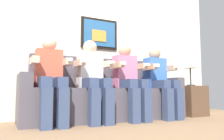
{
  "coord_description": "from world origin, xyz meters",
  "views": [
    {
      "loc": [
        -1.38,
        -2.6,
        0.4
      ],
      "look_at": [
        0.0,
        0.15,
        0.7
      ],
      "focal_mm": 36.09,
      "sensor_mm": 36.0,
      "label": 1
    }
  ],
  "objects_px": {
    "couch": "(106,98)",
    "table_lamp": "(190,65)",
    "spare_remote_on_table": "(187,85)",
    "person_leftmost": "(50,75)",
    "side_table_right": "(191,101)",
    "person_rightmost": "(160,78)",
    "person_right_center": "(129,77)",
    "person_left_center": "(93,76)"
  },
  "relations": [
    {
      "from": "couch",
      "to": "table_lamp",
      "type": "bearing_deg",
      "value": -6.05
    },
    {
      "from": "table_lamp",
      "to": "person_left_center",
      "type": "bearing_deg",
      "value": -179.62
    },
    {
      "from": "person_left_center",
      "to": "person_rightmost",
      "type": "xyz_separation_m",
      "value": [
        1.11,
        0.0,
        0.0
      ]
    },
    {
      "from": "couch",
      "to": "person_rightmost",
      "type": "distance_m",
      "value": 0.9
    },
    {
      "from": "table_lamp",
      "to": "side_table_right",
      "type": "bearing_deg",
      "value": 45.6
    },
    {
      "from": "couch",
      "to": "person_rightmost",
      "type": "bearing_deg",
      "value": -11.48
    },
    {
      "from": "couch",
      "to": "person_leftmost",
      "type": "xyz_separation_m",
      "value": [
        -0.83,
        -0.17,
        0.29
      ]
    },
    {
      "from": "person_left_center",
      "to": "person_right_center",
      "type": "distance_m",
      "value": 0.55
    },
    {
      "from": "couch",
      "to": "side_table_right",
      "type": "xyz_separation_m",
      "value": [
        1.53,
        -0.11,
        -0.06
      ]
    },
    {
      "from": "person_rightmost",
      "to": "side_table_right",
      "type": "relative_size",
      "value": 2.22
    },
    {
      "from": "person_right_center",
      "to": "spare_remote_on_table",
      "type": "distance_m",
      "value": 1.17
    },
    {
      "from": "person_left_center",
      "to": "table_lamp",
      "type": "relative_size",
      "value": 2.41
    },
    {
      "from": "couch",
      "to": "table_lamp",
      "type": "relative_size",
      "value": 5.13
    },
    {
      "from": "person_right_center",
      "to": "side_table_right",
      "type": "relative_size",
      "value": 2.22
    },
    {
      "from": "person_leftmost",
      "to": "side_table_right",
      "type": "xyz_separation_m",
      "value": [
        2.36,
        0.06,
        -0.36
      ]
    },
    {
      "from": "side_table_right",
      "to": "spare_remote_on_table",
      "type": "distance_m",
      "value": 0.28
    },
    {
      "from": "couch",
      "to": "table_lamp",
      "type": "height_order",
      "value": "table_lamp"
    },
    {
      "from": "person_leftmost",
      "to": "person_rightmost",
      "type": "distance_m",
      "value": 1.66
    },
    {
      "from": "table_lamp",
      "to": "spare_remote_on_table",
      "type": "relative_size",
      "value": 3.54
    },
    {
      "from": "side_table_right",
      "to": "couch",
      "type": "bearing_deg",
      "value": 175.99
    },
    {
      "from": "person_rightmost",
      "to": "table_lamp",
      "type": "xyz_separation_m",
      "value": [
        0.65,
        0.01,
        0.25
      ]
    },
    {
      "from": "person_rightmost",
      "to": "person_leftmost",
      "type": "bearing_deg",
      "value": 179.98
    },
    {
      "from": "spare_remote_on_table",
      "to": "person_left_center",
      "type": "bearing_deg",
      "value": -178.47
    },
    {
      "from": "person_left_center",
      "to": "person_rightmost",
      "type": "bearing_deg",
      "value": 0.0
    },
    {
      "from": "person_left_center",
      "to": "person_right_center",
      "type": "relative_size",
      "value": 1.0
    },
    {
      "from": "person_right_center",
      "to": "side_table_right",
      "type": "bearing_deg",
      "value": 2.81
    },
    {
      "from": "person_leftmost",
      "to": "side_table_right",
      "type": "distance_m",
      "value": 2.39
    },
    {
      "from": "table_lamp",
      "to": "spare_remote_on_table",
      "type": "xyz_separation_m",
      "value": [
        -0.04,
        0.03,
        -0.35
      ]
    },
    {
      "from": "person_left_center",
      "to": "spare_remote_on_table",
      "type": "distance_m",
      "value": 1.72
    },
    {
      "from": "table_lamp",
      "to": "person_leftmost",
      "type": "bearing_deg",
      "value": -179.72
    },
    {
      "from": "person_leftmost",
      "to": "person_left_center",
      "type": "xyz_separation_m",
      "value": [
        0.55,
        -0.0,
        0.0
      ]
    },
    {
      "from": "person_leftmost",
      "to": "person_rightmost",
      "type": "bearing_deg",
      "value": -0.02
    },
    {
      "from": "person_leftmost",
      "to": "person_rightmost",
      "type": "relative_size",
      "value": 1.0
    },
    {
      "from": "person_left_center",
      "to": "couch",
      "type": "bearing_deg",
      "value": 31.35
    },
    {
      "from": "person_leftmost",
      "to": "table_lamp",
      "type": "distance_m",
      "value": 2.33
    },
    {
      "from": "person_right_center",
      "to": "person_rightmost",
      "type": "distance_m",
      "value": 0.55
    },
    {
      "from": "side_table_right",
      "to": "table_lamp",
      "type": "relative_size",
      "value": 1.09
    },
    {
      "from": "person_left_center",
      "to": "person_rightmost",
      "type": "distance_m",
      "value": 1.11
    },
    {
      "from": "table_lamp",
      "to": "spare_remote_on_table",
      "type": "distance_m",
      "value": 0.35
    },
    {
      "from": "table_lamp",
      "to": "spare_remote_on_table",
      "type": "height_order",
      "value": "table_lamp"
    },
    {
      "from": "couch",
      "to": "person_leftmost",
      "type": "bearing_deg",
      "value": -168.54
    },
    {
      "from": "person_leftmost",
      "to": "spare_remote_on_table",
      "type": "height_order",
      "value": "person_leftmost"
    }
  ]
}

